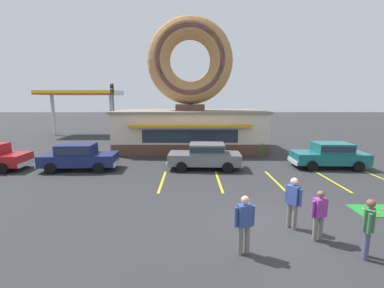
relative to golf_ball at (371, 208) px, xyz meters
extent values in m
plane|color=#2D2D30|center=(-4.37, -1.41, -0.05)|extent=(160.00, 160.00, 0.00)
cube|color=brown|center=(-7.13, 12.59, 0.40)|extent=(12.00, 6.00, 0.90)
cube|color=beige|center=(-7.13, 12.59, 2.00)|extent=(12.00, 6.00, 2.30)
cube|color=gray|center=(-7.13, 12.59, 3.23)|extent=(12.30, 6.30, 0.16)
cube|color=orange|center=(-7.13, 9.29, 2.30)|extent=(9.00, 0.60, 0.20)
cube|color=#232D3D|center=(-7.13, 9.57, 1.50)|extent=(7.20, 0.03, 1.00)
cube|color=brown|center=(-7.13, 12.59, 3.56)|extent=(2.40, 1.80, 0.50)
torus|color=#B27F4C|center=(-7.13, 12.59, 7.36)|extent=(7.10, 1.90, 7.10)
torus|color=#D8728C|center=(-7.13, 12.16, 7.36)|extent=(6.25, 1.05, 6.24)
torus|color=#A5724C|center=(0.40, -0.09, 0.00)|extent=(0.13, 0.13, 0.04)
torus|color=#E5C666|center=(-0.28, -0.03, 0.00)|extent=(0.13, 0.13, 0.04)
torus|color=#D17F47|center=(-0.03, -0.44, 0.00)|extent=(0.13, 0.13, 0.04)
sphere|color=white|center=(0.00, 0.00, 0.00)|extent=(0.04, 0.04, 0.04)
cube|color=#196066|center=(1.63, 6.28, 0.61)|extent=(4.46, 1.92, 0.68)
cube|color=#196066|center=(1.78, 6.27, 1.25)|extent=(2.16, 1.64, 0.60)
cube|color=#232D3D|center=(1.78, 6.27, 1.27)|extent=(2.07, 1.66, 0.36)
cube|color=silver|center=(-0.60, 6.36, 0.37)|extent=(0.16, 1.67, 0.24)
cube|color=silver|center=(3.86, 6.19, 0.37)|extent=(0.16, 1.67, 0.24)
cylinder|color=black|center=(0.24, 5.45, 0.27)|extent=(0.65, 0.24, 0.64)
cylinder|color=black|center=(0.30, 7.21, 0.27)|extent=(0.65, 0.24, 0.64)
cylinder|color=black|center=(2.96, 5.35, 0.27)|extent=(0.65, 0.24, 0.64)
cylinder|color=black|center=(3.03, 7.10, 0.27)|extent=(0.65, 0.24, 0.64)
cube|color=slate|center=(-6.23, 6.07, 0.61)|extent=(4.48, 1.96, 0.68)
cube|color=slate|center=(-6.08, 6.06, 1.25)|extent=(2.17, 1.65, 0.60)
cube|color=#232D3D|center=(-6.08, 6.06, 1.27)|extent=(2.09, 1.68, 0.36)
cube|color=silver|center=(-8.46, 6.17, 0.37)|extent=(0.18, 1.67, 0.24)
cube|color=silver|center=(-4.00, 5.96, 0.37)|extent=(0.18, 1.67, 0.24)
cylinder|color=black|center=(-7.63, 5.25, 0.27)|extent=(0.65, 0.25, 0.64)
cylinder|color=black|center=(-7.55, 7.01, 0.27)|extent=(0.65, 0.25, 0.64)
cylinder|color=black|center=(-4.91, 5.12, 0.27)|extent=(0.65, 0.25, 0.64)
cylinder|color=black|center=(-4.83, 6.88, 0.27)|extent=(0.65, 0.25, 0.64)
cube|color=silver|center=(-17.15, 5.89, 0.37)|extent=(0.13, 1.67, 0.24)
cylinder|color=black|center=(-18.03, 6.75, 0.27)|extent=(0.64, 0.23, 0.64)
cylinder|color=black|center=(-18.00, 4.99, 0.27)|extent=(0.64, 0.23, 0.64)
cube|color=navy|center=(-13.88, 5.90, 0.61)|extent=(4.48, 1.96, 0.68)
cube|color=navy|center=(-14.03, 5.89, 1.25)|extent=(2.17, 1.65, 0.60)
cube|color=#232D3D|center=(-14.03, 5.89, 1.27)|extent=(2.09, 1.67, 0.36)
cube|color=silver|center=(-11.65, 6.00, 0.37)|extent=(0.18, 1.67, 0.24)
cube|color=silver|center=(-16.11, 5.80, 0.37)|extent=(0.18, 1.67, 0.24)
cylinder|color=black|center=(-12.56, 6.84, 0.27)|extent=(0.65, 0.25, 0.64)
cylinder|color=black|center=(-12.48, 5.08, 0.27)|extent=(0.65, 0.25, 0.64)
cylinder|color=black|center=(-15.28, 6.72, 0.27)|extent=(0.65, 0.25, 0.64)
cylinder|color=black|center=(-15.20, 4.96, 0.27)|extent=(0.65, 0.25, 0.64)
cylinder|color=#474C66|center=(-2.28, -3.02, 0.36)|extent=(0.15, 0.15, 0.83)
cylinder|color=#474C66|center=(-2.38, -3.19, 0.36)|extent=(0.15, 0.15, 0.83)
cube|color=#386B42|center=(-2.33, -3.10, 1.08)|extent=(0.40, 0.45, 0.60)
cylinder|color=#386B42|center=(-2.20, -2.89, 1.05)|extent=(0.10, 0.10, 0.56)
cylinder|color=#386B42|center=(-2.46, -3.32, 1.05)|extent=(0.10, 0.10, 0.56)
sphere|color=brown|center=(-2.33, -3.10, 1.52)|extent=(0.22, 0.22, 0.22)
cylinder|color=slate|center=(-3.29, -2.23, 0.34)|extent=(0.15, 0.15, 0.78)
cylinder|color=slate|center=(-3.10, -2.17, 0.34)|extent=(0.15, 0.15, 0.78)
cube|color=#8C3393|center=(-3.19, -2.20, 1.01)|extent=(0.44, 0.35, 0.57)
cylinder|color=#8C3393|center=(-3.43, -2.28, 0.98)|extent=(0.10, 0.10, 0.52)
cylinder|color=#8C3393|center=(-2.96, -2.12, 0.98)|extent=(0.10, 0.10, 0.52)
sphere|color=brown|center=(-3.19, -2.20, 1.43)|extent=(0.21, 0.21, 0.21)
cylinder|color=slate|center=(-3.65, -1.54, 0.38)|extent=(0.15, 0.15, 0.86)
cylinder|color=slate|center=(-3.77, -1.38, 0.38)|extent=(0.15, 0.15, 0.86)
cube|color=#33478C|center=(-3.71, -1.46, 1.13)|extent=(0.42, 0.45, 0.63)
cylinder|color=#33478C|center=(-3.56, -1.66, 1.10)|extent=(0.10, 0.10, 0.58)
cylinder|color=#33478C|center=(-3.86, -1.27, 1.10)|extent=(0.10, 0.10, 0.58)
sphere|color=beige|center=(-3.71, -1.46, 1.59)|extent=(0.23, 0.23, 0.23)
cylinder|color=slate|center=(-5.51, -2.87, 0.37)|extent=(0.15, 0.15, 0.84)
cylinder|color=slate|center=(-5.70, -2.91, 0.37)|extent=(0.15, 0.15, 0.84)
cube|color=#33478C|center=(-5.61, -2.89, 1.09)|extent=(0.43, 0.32, 0.61)
cylinder|color=#33478C|center=(-5.36, -2.83, 1.06)|extent=(0.10, 0.10, 0.56)
cylinder|color=#33478C|center=(-5.85, -2.95, 1.06)|extent=(0.10, 0.10, 0.56)
sphere|color=beige|center=(-5.61, -2.89, 1.54)|extent=(0.22, 0.22, 0.22)
cylinder|color=#1E662D|center=(-1.65, 9.86, 0.42)|extent=(0.56, 0.56, 0.95)
torus|color=#123D1B|center=(-1.65, 9.86, 0.90)|extent=(0.57, 0.57, 0.05)
cylinder|color=#595B60|center=(-14.64, 15.93, 2.85)|extent=(0.16, 0.16, 5.80)
cube|color=black|center=(-14.64, 15.75, 5.20)|extent=(0.28, 0.24, 0.90)
sphere|color=red|center=(-14.64, 15.63, 5.50)|extent=(0.18, 0.18, 0.18)
sphere|color=orange|center=(-14.64, 15.63, 5.20)|extent=(0.18, 0.18, 0.18)
sphere|color=green|center=(-14.64, 15.63, 4.90)|extent=(0.18, 0.18, 0.18)
cylinder|color=silver|center=(-23.56, 21.52, 2.35)|extent=(0.40, 0.40, 4.80)
cylinder|color=silver|center=(-16.56, 21.52, 2.35)|extent=(0.40, 0.40, 4.80)
cube|color=silver|center=(-20.06, 21.52, 5.00)|extent=(9.00, 4.40, 0.50)
cube|color=yellow|center=(-20.06, 19.30, 5.00)|extent=(9.00, 0.04, 0.44)
cube|color=red|center=(-20.06, 19.27, 4.83)|extent=(9.00, 0.04, 0.12)
cube|color=yellow|center=(-8.59, 3.59, -0.05)|extent=(0.12, 3.60, 0.01)
cube|color=yellow|center=(-5.59, 3.59, -0.05)|extent=(0.12, 3.60, 0.01)
cube|color=yellow|center=(-2.59, 3.59, -0.05)|extent=(0.12, 3.60, 0.01)
cube|color=yellow|center=(0.41, 3.59, -0.05)|extent=(0.12, 3.60, 0.01)
camera|label=1|loc=(-7.09, -9.46, 4.22)|focal=24.00mm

